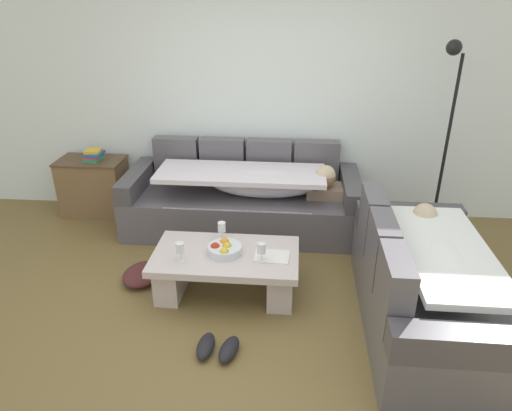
{
  "coord_description": "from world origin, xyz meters",
  "views": [
    {
      "loc": [
        0.36,
        -2.82,
        2.36
      ],
      "look_at": [
        0.02,
        1.02,
        0.55
      ],
      "focal_mm": 32.57,
      "sensor_mm": 36.0,
      "label": 1
    }
  ],
  "objects_px": {
    "couch_along_wall": "(246,200)",
    "pair_of_shoes": "(217,348)",
    "wine_glass_near_right": "(261,249)",
    "wine_glass_near_left": "(180,249)",
    "open_magazine": "(272,256)",
    "floor_lamp": "(445,130)",
    "wine_glass_far_back": "(222,228)",
    "coffee_table": "(226,268)",
    "fruit_bowl": "(224,249)",
    "crumpled_garment": "(142,274)",
    "book_stack_on_cabinet": "(94,155)",
    "couch_near_window": "(426,287)",
    "side_cabinet": "(94,186)"
  },
  "relations": [
    {
      "from": "side_cabinet",
      "to": "crumpled_garment",
      "type": "xyz_separation_m",
      "value": [
        0.94,
        -1.31,
        -0.26
      ]
    },
    {
      "from": "wine_glass_far_back",
      "to": "pair_of_shoes",
      "type": "distance_m",
      "value": 1.07
    },
    {
      "from": "fruit_bowl",
      "to": "open_magazine",
      "type": "height_order",
      "value": "fruit_bowl"
    },
    {
      "from": "couch_along_wall",
      "to": "wine_glass_far_back",
      "type": "bearing_deg",
      "value": -96.15
    },
    {
      "from": "coffee_table",
      "to": "wine_glass_far_back",
      "type": "xyz_separation_m",
      "value": [
        -0.06,
        0.22,
        0.26
      ]
    },
    {
      "from": "wine_glass_near_left",
      "to": "open_magazine",
      "type": "bearing_deg",
      "value": 10.35
    },
    {
      "from": "couch_near_window",
      "to": "floor_lamp",
      "type": "distance_m",
      "value": 1.77
    },
    {
      "from": "wine_glass_near_right",
      "to": "crumpled_garment",
      "type": "relative_size",
      "value": 0.42
    },
    {
      "from": "wine_glass_far_back",
      "to": "floor_lamp",
      "type": "xyz_separation_m",
      "value": [
        2.04,
        1.04,
        0.62
      ]
    },
    {
      "from": "fruit_bowl",
      "to": "pair_of_shoes",
      "type": "bearing_deg",
      "value": -85.99
    },
    {
      "from": "wine_glass_near_left",
      "to": "wine_glass_far_back",
      "type": "height_order",
      "value": "same"
    },
    {
      "from": "couch_along_wall",
      "to": "book_stack_on_cabinet",
      "type": "height_order",
      "value": "couch_along_wall"
    },
    {
      "from": "wine_glass_near_left",
      "to": "floor_lamp",
      "type": "bearing_deg",
      "value": 31.45
    },
    {
      "from": "couch_along_wall",
      "to": "book_stack_on_cabinet",
      "type": "bearing_deg",
      "value": 172.61
    },
    {
      "from": "book_stack_on_cabinet",
      "to": "fruit_bowl",
      "type": "bearing_deg",
      "value": -40.49
    },
    {
      "from": "floor_lamp",
      "to": "wine_glass_near_right",
      "type": "bearing_deg",
      "value": -140.83
    },
    {
      "from": "couch_along_wall",
      "to": "pair_of_shoes",
      "type": "height_order",
      "value": "couch_along_wall"
    },
    {
      "from": "coffee_table",
      "to": "crumpled_garment",
      "type": "xyz_separation_m",
      "value": [
        -0.77,
        0.1,
        -0.18
      ]
    },
    {
      "from": "book_stack_on_cabinet",
      "to": "pair_of_shoes",
      "type": "xyz_separation_m",
      "value": [
        1.71,
        -2.15,
        -0.65
      ]
    },
    {
      "from": "crumpled_garment",
      "to": "open_magazine",
      "type": "bearing_deg",
      "value": -6.06
    },
    {
      "from": "coffee_table",
      "to": "open_magazine",
      "type": "height_order",
      "value": "open_magazine"
    },
    {
      "from": "wine_glass_near_right",
      "to": "coffee_table",
      "type": "bearing_deg",
      "value": 161.59
    },
    {
      "from": "wine_glass_far_back",
      "to": "crumpled_garment",
      "type": "xyz_separation_m",
      "value": [
        -0.71,
        -0.12,
        -0.44
      ]
    },
    {
      "from": "wine_glass_near_right",
      "to": "open_magazine",
      "type": "distance_m",
      "value": 0.16
    },
    {
      "from": "crumpled_garment",
      "to": "couch_along_wall",
      "type": "bearing_deg",
      "value": 53.15
    },
    {
      "from": "wine_glass_near_left",
      "to": "book_stack_on_cabinet",
      "type": "distance_m",
      "value": 2.06
    },
    {
      "from": "couch_along_wall",
      "to": "pair_of_shoes",
      "type": "xyz_separation_m",
      "value": [
        0.0,
        -1.93,
        -0.28
      ]
    },
    {
      "from": "couch_along_wall",
      "to": "coffee_table",
      "type": "bearing_deg",
      "value": -91.95
    },
    {
      "from": "wine_glass_near_right",
      "to": "wine_glass_far_back",
      "type": "height_order",
      "value": "same"
    },
    {
      "from": "wine_glass_near_left",
      "to": "floor_lamp",
      "type": "xyz_separation_m",
      "value": [
        2.31,
        1.41,
        0.62
      ]
    },
    {
      "from": "open_magazine",
      "to": "book_stack_on_cabinet",
      "type": "xyz_separation_m",
      "value": [
        -2.05,
        1.43,
        0.31
      ]
    },
    {
      "from": "coffee_table",
      "to": "wine_glass_near_left",
      "type": "height_order",
      "value": "wine_glass_near_left"
    },
    {
      "from": "couch_along_wall",
      "to": "side_cabinet",
      "type": "xyz_separation_m",
      "value": [
        -1.76,
        0.23,
        -0.01
      ]
    },
    {
      "from": "open_magazine",
      "to": "couch_near_window",
      "type": "bearing_deg",
      "value": -8.89
    },
    {
      "from": "coffee_table",
      "to": "side_cabinet",
      "type": "distance_m",
      "value": 2.22
    },
    {
      "from": "wine_glass_near_right",
      "to": "book_stack_on_cabinet",
      "type": "xyz_separation_m",
      "value": [
        -1.97,
        1.51,
        0.2
      ]
    },
    {
      "from": "side_cabinet",
      "to": "book_stack_on_cabinet",
      "type": "height_order",
      "value": "book_stack_on_cabinet"
    },
    {
      "from": "pair_of_shoes",
      "to": "wine_glass_near_right",
      "type": "bearing_deg",
      "value": 67.64
    },
    {
      "from": "wine_glass_near_right",
      "to": "wine_glass_far_back",
      "type": "distance_m",
      "value": 0.49
    },
    {
      "from": "side_cabinet",
      "to": "floor_lamp",
      "type": "distance_m",
      "value": 3.78
    },
    {
      "from": "pair_of_shoes",
      "to": "book_stack_on_cabinet",
      "type": "bearing_deg",
      "value": 128.49
    },
    {
      "from": "couch_near_window",
      "to": "coffee_table",
      "type": "height_order",
      "value": "couch_near_window"
    },
    {
      "from": "couch_along_wall",
      "to": "wine_glass_near_left",
      "type": "relative_size",
      "value": 14.58
    },
    {
      "from": "coffee_table",
      "to": "fruit_bowl",
      "type": "xyz_separation_m",
      "value": [
        -0.01,
        -0.0,
        0.18
      ]
    },
    {
      "from": "wine_glass_near_left",
      "to": "open_magazine",
      "type": "distance_m",
      "value": 0.74
    },
    {
      "from": "wine_glass_near_left",
      "to": "wine_glass_far_back",
      "type": "xyz_separation_m",
      "value": [
        0.27,
        0.38,
        0.0
      ]
    },
    {
      "from": "couch_near_window",
      "to": "side_cabinet",
      "type": "height_order",
      "value": "couch_near_window"
    },
    {
      "from": "fruit_bowl",
      "to": "couch_along_wall",
      "type": "bearing_deg",
      "value": 87.61
    },
    {
      "from": "couch_along_wall",
      "to": "floor_lamp",
      "type": "relative_size",
      "value": 1.24
    },
    {
      "from": "couch_along_wall",
      "to": "pair_of_shoes",
      "type": "distance_m",
      "value": 1.95
    }
  ]
}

